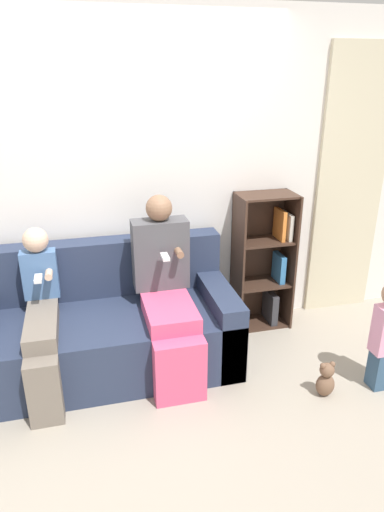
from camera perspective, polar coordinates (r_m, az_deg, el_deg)
ground_plane at (r=3.24m, az=-5.30°, el=-17.94°), size 14.00×14.00×0.00m
back_wall at (r=3.58m, az=-8.64°, el=8.86°), size 10.00×0.06×2.55m
curtain_panel at (r=4.21m, az=19.09°, el=8.21°), size 0.62×0.04×2.31m
couch at (r=3.49m, az=-10.75°, el=-8.95°), size 1.89×0.88×0.89m
adult_seated at (r=3.26m, az=-3.21°, el=-3.95°), size 0.41×0.79×1.27m
child_seated at (r=3.24m, az=-18.33°, el=-7.30°), size 0.24×0.82×1.09m
bookshelf at (r=3.93m, az=9.03°, el=-0.83°), size 0.48×0.31×1.17m
teddy_bear at (r=3.35m, az=16.37°, el=-14.63°), size 0.13×0.11×0.27m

